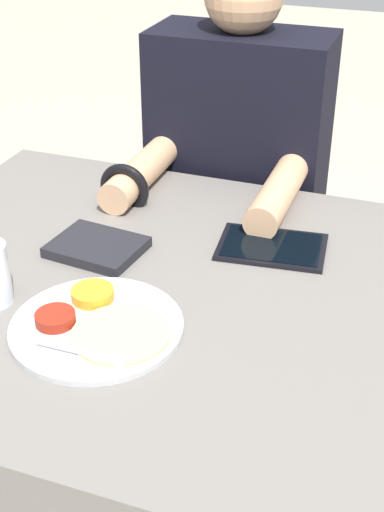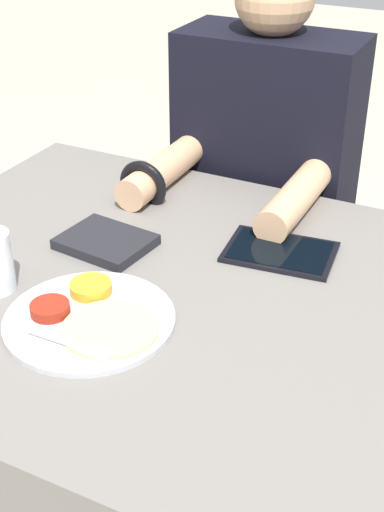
# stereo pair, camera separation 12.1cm
# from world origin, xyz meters

# --- Properties ---
(dining_table) EXTENTS (1.26, 0.90, 0.76)m
(dining_table) POSITION_xyz_m (0.00, 0.00, 0.38)
(dining_table) COLOR slate
(dining_table) RESTS_ON ground_plane
(thali_tray) EXTENTS (0.28, 0.28, 0.03)m
(thali_tray) POSITION_xyz_m (-0.13, -0.15, 0.77)
(thali_tray) COLOR #B7BABF
(thali_tray) RESTS_ON dining_table
(red_notebook) EXTENTS (0.18, 0.15, 0.02)m
(red_notebook) POSITION_xyz_m (-0.23, 0.06, 0.77)
(red_notebook) COLOR silver
(red_notebook) RESTS_ON dining_table
(tablet_device) EXTENTS (0.21, 0.16, 0.01)m
(tablet_device) POSITION_xyz_m (0.07, 0.18, 0.76)
(tablet_device) COLOR black
(tablet_device) RESTS_ON dining_table
(person_diner) EXTENTS (0.42, 0.49, 1.23)m
(person_diner) POSITION_xyz_m (-0.11, 0.58, 0.57)
(person_diner) COLOR black
(person_diner) RESTS_ON ground_plane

